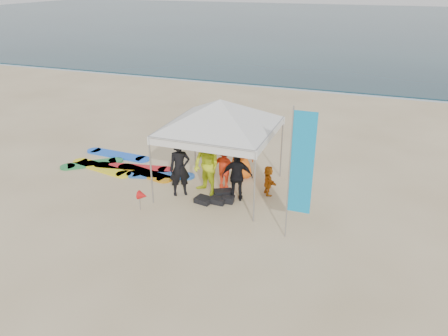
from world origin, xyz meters
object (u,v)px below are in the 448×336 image
person_seated (268,180)px  canopy_tent (220,100)px  person_black_a (180,169)px  person_orange_b (243,156)px  person_black_b (237,176)px  feather_flag (301,165)px  person_yellow (206,166)px  marker_pennant (143,196)px  person_orange_a (225,167)px  surfboard_spread (124,167)px

person_seated → canopy_tent: bearing=65.5°
person_black_a → person_orange_b: (1.49, 1.88, -0.08)m
canopy_tent → person_seated: bearing=5.5°
person_black_b → feather_flag: feather_flag is taller
person_yellow → marker_pennant: bearing=-101.0°
canopy_tent → person_black_a: bearing=-142.7°
person_orange_a → feather_flag: 3.73m
person_black_a → person_orange_a: 1.47m
person_black_a → person_seated: bearing=-14.8°
person_black_a → person_black_b: person_black_a is taller
person_black_b → person_seated: (0.81, 0.69, -0.32)m
person_yellow → surfboard_spread: 3.84m
person_orange_b → marker_pennant: (-2.08, -3.22, -0.32)m
person_black_a → person_yellow: (0.76, 0.35, 0.06)m
person_seated → surfboard_spread: 5.52m
person_yellow → marker_pennant: 2.22m
person_orange_b → person_seated: person_orange_b is taller
person_yellow → person_orange_a: person_yellow is taller
person_orange_b → person_yellow: bearing=30.4°
person_orange_a → feather_flag: feather_flag is taller
person_black_a → person_yellow: bearing=-10.2°
person_orange_a → person_yellow: bearing=55.1°
person_black_a → person_black_b: 1.84m
person_yellow → canopy_tent: bearing=84.4°
feather_flag → surfboard_spread: feather_flag is taller
person_orange_a → person_orange_b: person_orange_b is taller
person_black_a → feather_flag: size_ratio=0.49×
person_seated → person_black_a: bearing=80.1°
canopy_tent → surfboard_spread: (-3.93, 0.39, -2.98)m
person_black_a → marker_pennant: 1.52m
person_orange_a → canopy_tent: 2.20m
person_orange_b → feather_flag: bearing=94.2°
marker_pennant → person_orange_a: bearing=50.3°
person_orange_b → person_black_b: bearing=67.5°
canopy_tent → feather_flag: size_ratio=1.26×
marker_pennant → person_orange_b: bearing=57.2°
marker_pennant → surfboard_spread: 3.45m
marker_pennant → person_black_b: bearing=33.8°
person_black_a → person_yellow: person_yellow is taller
person_orange_b → surfboard_spread: (-4.35, -0.68, -0.78)m
person_orange_a → person_black_b: size_ratio=1.00×
canopy_tent → feather_flag: feather_flag is taller
person_black_a → canopy_tent: canopy_tent is taller
person_black_a → surfboard_spread: person_black_a is taller
person_orange_a → person_black_b: person_orange_a is taller
person_black_b → person_yellow: bearing=-18.6°
person_orange_a → person_black_b: bearing=146.5°
person_orange_b → feather_flag: (2.50, -3.17, 1.33)m
person_black_b → person_seated: size_ratio=1.65×
person_orange_b → marker_pennant: 3.85m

